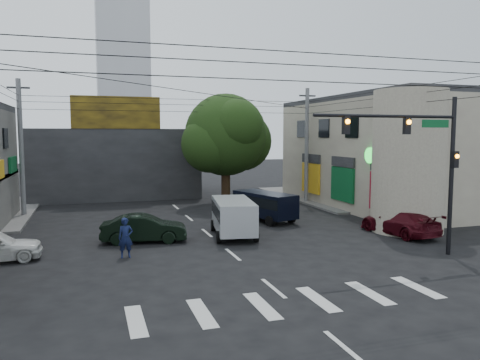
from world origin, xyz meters
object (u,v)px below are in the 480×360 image
street_tree (226,135)px  navy_van (265,207)px  utility_pole_far_left (21,148)px  dark_sedan (144,228)px  traffic_gantry (422,150)px  maroon_sedan (399,222)px  silver_minivan (233,218)px  utility_pole_far_right (307,146)px  traffic_officer (126,238)px

street_tree → navy_van: (0.41, -7.53, -4.56)m
utility_pole_far_left → navy_van: bearing=-23.6°
dark_sedan → navy_van: size_ratio=0.92×
traffic_gantry → maroon_sedan: size_ratio=1.42×
dark_sedan → silver_minivan: bearing=-81.9°
utility_pole_far_right → traffic_officer: 20.36m
traffic_gantry → utility_pole_far_right: size_ratio=0.78×
traffic_gantry → maroon_sedan: 6.36m
utility_pole_far_left → navy_van: 16.69m
traffic_gantry → dark_sedan: 13.94m
street_tree → traffic_gantry: (3.82, -18.00, -0.64)m
traffic_gantry → dark_sedan: size_ratio=1.60×
silver_minivan → traffic_gantry: bearing=-126.4°
navy_van → traffic_officer: bearing=106.6°
traffic_gantry → traffic_officer: (-12.55, 4.00, -3.93)m
dark_sedan → maroon_sedan: 13.84m
street_tree → maroon_sedan: size_ratio=1.71×
traffic_gantry → utility_pole_far_left: bearing=137.1°
utility_pole_far_left → navy_van: size_ratio=1.88×
traffic_officer → silver_minivan: bearing=23.4°
navy_van → traffic_officer: (-9.14, -6.47, -0.01)m
street_tree → traffic_officer: street_tree is taller
utility_pole_far_left → dark_sedan: (6.90, -10.16, -3.89)m
utility_pole_far_right → dark_sedan: (-14.10, -10.16, -3.89)m
traffic_gantry → street_tree: bearing=102.0°
street_tree → traffic_gantry: bearing=-78.0°
traffic_officer → traffic_gantry: bearing=-19.5°
utility_pole_far_right → silver_minivan: bearing=-132.3°
dark_sedan → utility_pole_far_left: bearing=43.1°
traffic_gantry → utility_pole_far_left: 25.00m
dark_sedan → navy_van: (8.01, 3.63, 0.20)m
silver_minivan → dark_sedan: bearing=98.4°
maroon_sedan → silver_minivan: (-8.82, 2.47, 0.29)m
maroon_sedan → traffic_gantry: bearing=54.9°
traffic_gantry → utility_pole_far_left: utility_pole_far_left is taller
maroon_sedan → street_tree: bearing=-74.5°
utility_pole_far_left → traffic_officer: size_ratio=5.09×
traffic_officer → maroon_sedan: bearing=-0.6°
maroon_sedan → navy_van: navy_van is taller
utility_pole_far_left → silver_minivan: size_ratio=1.90×
utility_pole_far_right → traffic_gantry: bearing=-98.9°
traffic_gantry → maroon_sedan: bearing=63.1°
silver_minivan → utility_pole_far_left: bearing=58.0°
traffic_officer → navy_van: bearing=33.5°
street_tree → utility_pole_far_left: bearing=-176.1°
navy_van → silver_minivan: bearing=120.2°
traffic_gantry → traffic_officer: size_ratio=3.99×
dark_sedan → traffic_officer: size_ratio=2.49×
dark_sedan → silver_minivan: silver_minivan is taller
utility_pole_far_right → silver_minivan: utility_pole_far_right is taller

